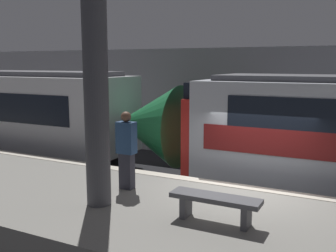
# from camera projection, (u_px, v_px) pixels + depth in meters

# --- Properties ---
(ground_plane) EXTENTS (120.00, 120.00, 0.00)m
(ground_plane) POSITION_uv_depth(u_px,v_px,m) (246.00, 233.00, 8.59)
(ground_plane) COLOR black
(platform) EXTENTS (40.00, 3.90, 1.10)m
(platform) POSITION_uv_depth(u_px,v_px,m) (216.00, 246.00, 6.79)
(platform) COLOR gray
(platform) RESTS_ON ground
(station_rear_barrier) EXTENTS (50.00, 0.15, 4.26)m
(station_rear_barrier) POSITION_uv_depth(u_px,v_px,m) (298.00, 108.00, 13.86)
(station_rear_barrier) COLOR gray
(station_rear_barrier) RESTS_ON ground
(support_pillar_near) EXTENTS (0.45, 0.45, 3.73)m
(support_pillar_near) POSITION_uv_depth(u_px,v_px,m) (96.00, 104.00, 7.01)
(support_pillar_near) COLOR #47474C
(support_pillar_near) RESTS_ON platform
(person_walking) EXTENTS (0.38, 0.24, 1.62)m
(person_walking) POSITION_uv_depth(u_px,v_px,m) (127.00, 149.00, 8.08)
(person_walking) COLOR #2D2D38
(person_walking) RESTS_ON platform
(platform_bench) EXTENTS (1.50, 0.40, 0.45)m
(platform_bench) POSITION_uv_depth(u_px,v_px,m) (215.00, 202.00, 6.42)
(platform_bench) COLOR #4C4C51
(platform_bench) RESTS_ON platform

